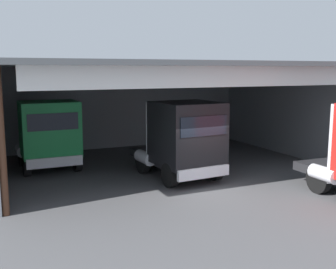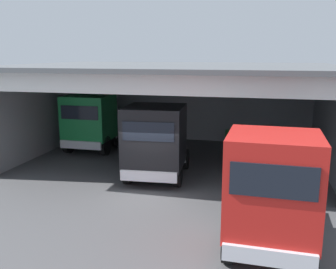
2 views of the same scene
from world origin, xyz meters
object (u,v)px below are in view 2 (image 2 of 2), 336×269
Objects in this scene: truck_red_center_right_bay at (271,192)px; tool_cart at (267,141)px; truck_green_yard_outside at (91,122)px; truck_black_center_bay at (156,141)px; oil_drum at (230,137)px.

tool_cart is (0.11, 12.67, -1.37)m from truck_red_center_right_bay.
truck_green_yard_outside is 6.49m from truck_black_center_bay.
truck_red_center_right_bay is 12.74m from tool_cart.
truck_red_center_right_bay is 5.44× the size of oil_drum.
tool_cart is at bearing -129.69° from truck_black_center_bay.
truck_green_yard_outside is at bearing -42.63° from truck_red_center_right_bay.
truck_red_center_right_bay is at bearing 126.96° from truck_black_center_bay.
truck_green_yard_outside is at bearing -163.61° from tool_cart.
truck_red_center_right_bay is 4.92× the size of tool_cart.
truck_black_center_bay is at bearing -125.57° from tool_cart.
truck_red_center_right_bay is 13.59m from oil_drum.
truck_black_center_bay reaches higher than oil_drum.
truck_black_center_bay reaches higher than truck_green_yard_outside.
tool_cart reaches higher than oil_drum.
truck_black_center_bay is at bearing -109.50° from oil_drum.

